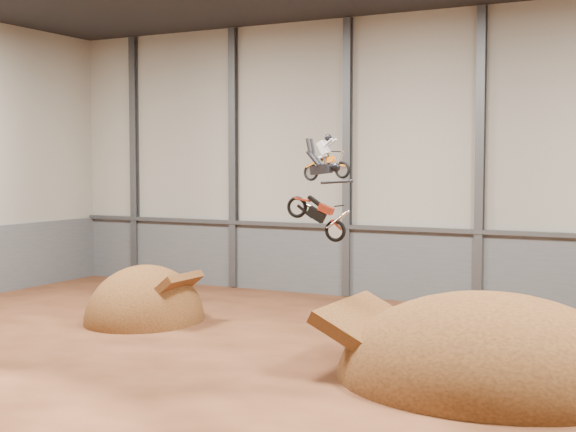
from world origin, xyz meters
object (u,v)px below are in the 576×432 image
at_px(landing_ramp, 489,381).
at_px(fmx_rider_a, 327,155).
at_px(fmx_rider_b, 311,189).
at_px(takeoff_ramp, 145,321).

xyz_separation_m(landing_ramp, fmx_rider_a, (-6.68, 2.58, 7.03)).
bearing_deg(fmx_rider_b, fmx_rider_a, 100.74).
height_order(takeoff_ramp, fmx_rider_b, fmx_rider_b).
bearing_deg(takeoff_ramp, fmx_rider_a, -1.47).
height_order(landing_ramp, fmx_rider_b, fmx_rider_b).
bearing_deg(fmx_rider_a, fmx_rider_b, -70.37).
bearing_deg(fmx_rider_a, landing_ramp, -13.18).
distance_m(landing_ramp, fmx_rider_a, 10.03).
bearing_deg(fmx_rider_b, landing_ramp, -3.05).
height_order(takeoff_ramp, landing_ramp, landing_ramp).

